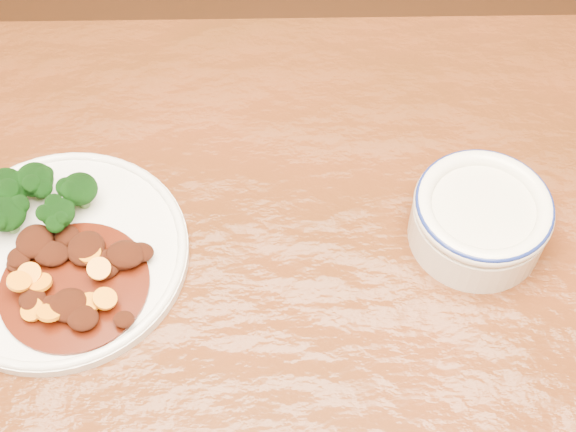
# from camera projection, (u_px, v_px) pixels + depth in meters

# --- Properties ---
(dining_table) EXTENTS (1.61, 1.09, 0.75)m
(dining_table) POSITION_uv_depth(u_px,v_px,m) (288.00, 403.00, 0.77)
(dining_table) COLOR #59240F
(dining_table) RESTS_ON ground
(dinner_plate) EXTENTS (0.24, 0.24, 0.02)m
(dinner_plate) POSITION_uv_depth(u_px,v_px,m) (60.00, 254.00, 0.76)
(dinner_plate) COLOR silver
(dinner_plate) RESTS_ON dining_table
(broccoli_florets) EXTENTS (0.12, 0.08, 0.04)m
(broccoli_florets) POSITION_uv_depth(u_px,v_px,m) (27.00, 198.00, 0.76)
(broccoli_florets) COLOR #5B8846
(broccoli_florets) RESTS_ON dinner_plate
(mince_stew) EXTENTS (0.14, 0.14, 0.03)m
(mince_stew) POSITION_uv_depth(u_px,v_px,m) (77.00, 272.00, 0.73)
(mince_stew) COLOR #401206
(mince_stew) RESTS_ON dinner_plate
(dip_bowl) EXTENTS (0.13, 0.13, 0.06)m
(dip_bowl) POSITION_uv_depth(u_px,v_px,m) (480.00, 217.00, 0.75)
(dip_bowl) COLOR silver
(dip_bowl) RESTS_ON dining_table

